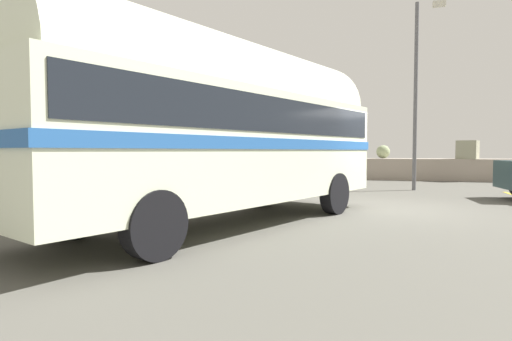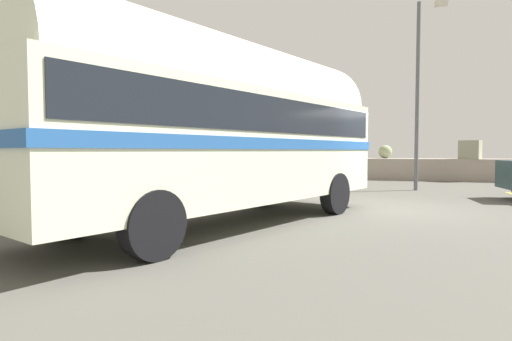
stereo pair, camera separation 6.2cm
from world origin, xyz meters
name	(u,v)px [view 1 (the left image)]	position (x,y,z in m)	size (l,w,h in m)	color
ground	(389,210)	(0.00, 0.00, 0.01)	(32.00, 26.00, 0.02)	#52514A
breakwater	(387,166)	(0.27, 11.78, 0.71)	(31.36, 1.90, 2.49)	#A49688
vintage_coach	(225,123)	(-3.24, -3.16, 2.05)	(5.45, 8.85, 3.70)	black
lamp_post	(418,86)	(1.18, 5.61, 3.90)	(1.05, 0.28, 6.97)	#5B5B60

